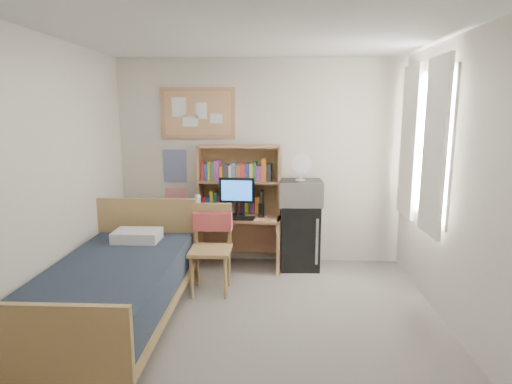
{
  "coord_description": "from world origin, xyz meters",
  "views": [
    {
      "loc": [
        0.23,
        -3.35,
        1.93
      ],
      "look_at": [
        -0.0,
        1.2,
        1.08
      ],
      "focal_mm": 30.0,
      "sensor_mm": 36.0,
      "label": 1
    }
  ],
  "objects_px": {
    "monitor": "(237,198)",
    "speaker_right": "(261,210)",
    "desk_fan": "(301,168)",
    "desk_chair": "(210,250)",
    "speaker_left": "(213,209)",
    "microwave": "(300,193)",
    "mini_fridge": "(299,236)",
    "bulletin_board": "(198,113)",
    "bed": "(113,298)",
    "desk": "(238,241)"
  },
  "relations": [
    {
      "from": "monitor",
      "to": "speaker_right",
      "type": "height_order",
      "value": "monitor"
    },
    {
      "from": "desk_fan",
      "to": "monitor",
      "type": "bearing_deg",
      "value": -175.96
    },
    {
      "from": "desk_chair",
      "to": "desk_fan",
      "type": "relative_size",
      "value": 3.21
    },
    {
      "from": "monitor",
      "to": "speaker_right",
      "type": "relative_size",
      "value": 2.83
    },
    {
      "from": "monitor",
      "to": "speaker_left",
      "type": "distance_m",
      "value": 0.33
    },
    {
      "from": "monitor",
      "to": "microwave",
      "type": "bearing_deg",
      "value": 9.72
    },
    {
      "from": "mini_fridge",
      "to": "speaker_right",
      "type": "xyz_separation_m",
      "value": [
        -0.47,
        -0.12,
        0.35
      ]
    },
    {
      "from": "mini_fridge",
      "to": "desk_fan",
      "type": "height_order",
      "value": "desk_fan"
    },
    {
      "from": "bulletin_board",
      "to": "desk_fan",
      "type": "relative_size",
      "value": 3.14
    },
    {
      "from": "desk_chair",
      "to": "mini_fridge",
      "type": "distance_m",
      "value": 1.29
    },
    {
      "from": "speaker_right",
      "to": "bed",
      "type": "bearing_deg",
      "value": -125.47
    },
    {
      "from": "speaker_right",
      "to": "monitor",
      "type": "bearing_deg",
      "value": 180.0
    },
    {
      "from": "desk",
      "to": "monitor",
      "type": "distance_m",
      "value": 0.57
    },
    {
      "from": "bulletin_board",
      "to": "speaker_left",
      "type": "relative_size",
      "value": 5.9
    },
    {
      "from": "bulletin_board",
      "to": "desk_fan",
      "type": "xyz_separation_m",
      "value": [
        1.29,
        -0.26,
        -0.66
      ]
    },
    {
      "from": "mini_fridge",
      "to": "bed",
      "type": "height_order",
      "value": "mini_fridge"
    },
    {
      "from": "bulletin_board",
      "to": "mini_fridge",
      "type": "bearing_deg",
      "value": -10.7
    },
    {
      "from": "desk_fan",
      "to": "mini_fridge",
      "type": "bearing_deg",
      "value": 90.0
    },
    {
      "from": "bed",
      "to": "desk_fan",
      "type": "relative_size",
      "value": 7.27
    },
    {
      "from": "speaker_left",
      "to": "desk_chair",
      "type": "bearing_deg",
      "value": -80.16
    },
    {
      "from": "monitor",
      "to": "desk_fan",
      "type": "relative_size",
      "value": 1.53
    },
    {
      "from": "microwave",
      "to": "desk_fan",
      "type": "relative_size",
      "value": 1.75
    },
    {
      "from": "desk",
      "to": "microwave",
      "type": "relative_size",
      "value": 2.07
    },
    {
      "from": "desk_chair",
      "to": "speaker_left",
      "type": "bearing_deg",
      "value": 95.61
    },
    {
      "from": "desk_fan",
      "to": "speaker_left",
      "type": "bearing_deg",
      "value": -178.66
    },
    {
      "from": "monitor",
      "to": "speaker_left",
      "type": "bearing_deg",
      "value": 180.0
    },
    {
      "from": "monitor",
      "to": "desk_fan",
      "type": "xyz_separation_m",
      "value": [
        0.77,
        0.08,
        0.36
      ]
    },
    {
      "from": "microwave",
      "to": "desk_fan",
      "type": "bearing_deg",
      "value": 0.0
    },
    {
      "from": "bulletin_board",
      "to": "bed",
      "type": "bearing_deg",
      "value": -103.38
    },
    {
      "from": "desk",
      "to": "speaker_left",
      "type": "relative_size",
      "value": 6.78
    },
    {
      "from": "desk",
      "to": "bed",
      "type": "relative_size",
      "value": 0.5
    },
    {
      "from": "desk",
      "to": "monitor",
      "type": "relative_size",
      "value": 2.36
    },
    {
      "from": "desk",
      "to": "mini_fridge",
      "type": "distance_m",
      "value": 0.77
    },
    {
      "from": "speaker_right",
      "to": "microwave",
      "type": "relative_size",
      "value": 0.31
    },
    {
      "from": "desk",
      "to": "microwave",
      "type": "distance_m",
      "value": 0.99
    },
    {
      "from": "bed",
      "to": "speaker_right",
      "type": "height_order",
      "value": "speaker_right"
    },
    {
      "from": "monitor",
      "to": "desk_fan",
      "type": "bearing_deg",
      "value": 9.72
    },
    {
      "from": "mini_fridge",
      "to": "desk_fan",
      "type": "relative_size",
      "value": 2.71
    },
    {
      "from": "microwave",
      "to": "bulletin_board",
      "type": "bearing_deg",
      "value": 166.6
    },
    {
      "from": "desk",
      "to": "desk_fan",
      "type": "distance_m",
      "value": 1.2
    },
    {
      "from": "mini_fridge",
      "to": "microwave",
      "type": "height_order",
      "value": "microwave"
    },
    {
      "from": "mini_fridge",
      "to": "microwave",
      "type": "bearing_deg",
      "value": -90.0
    },
    {
      "from": "speaker_right",
      "to": "desk_fan",
      "type": "distance_m",
      "value": 0.7
    },
    {
      "from": "mini_fridge",
      "to": "speaker_left",
      "type": "distance_m",
      "value": 1.13
    },
    {
      "from": "speaker_left",
      "to": "microwave",
      "type": "distance_m",
      "value": 1.1
    },
    {
      "from": "desk_chair",
      "to": "monitor",
      "type": "xyz_separation_m",
      "value": [
        0.22,
        0.73,
        0.42
      ]
    },
    {
      "from": "desk_chair",
      "to": "mini_fridge",
      "type": "relative_size",
      "value": 1.18
    },
    {
      "from": "bed",
      "to": "monitor",
      "type": "relative_size",
      "value": 4.76
    },
    {
      "from": "monitor",
      "to": "mini_fridge",
      "type": "bearing_deg",
      "value": 11.18
    },
    {
      "from": "speaker_right",
      "to": "microwave",
      "type": "bearing_deg",
      "value": 15.71
    }
  ]
}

